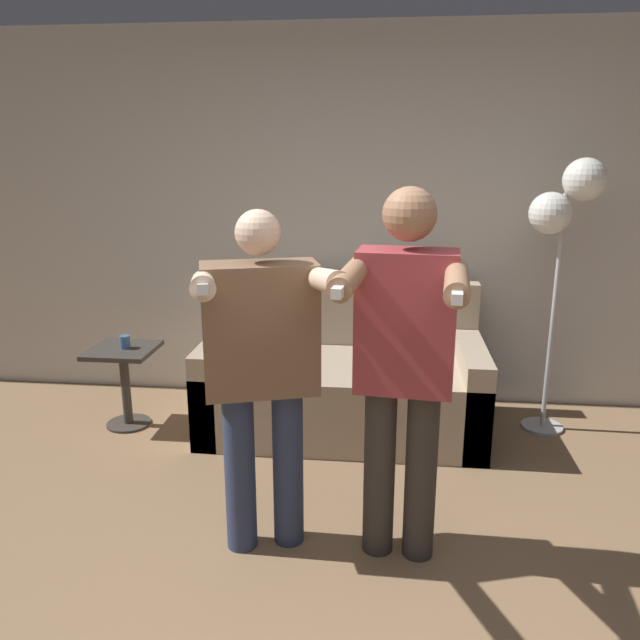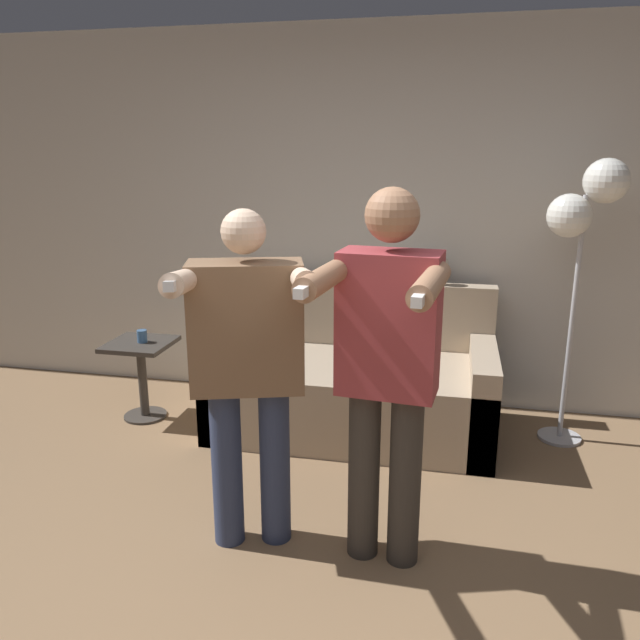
{
  "view_description": "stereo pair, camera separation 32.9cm",
  "coord_description": "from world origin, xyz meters",
  "px_view_note": "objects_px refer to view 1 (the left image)",
  "views": [
    {
      "loc": [
        0.17,
        -1.85,
        1.79
      ],
      "look_at": [
        -0.18,
        1.31,
        0.91
      ],
      "focal_mm": 35.0,
      "sensor_mm": 36.0,
      "label": 1
    },
    {
      "loc": [
        0.49,
        -1.8,
        1.79
      ],
      "look_at": [
        -0.18,
        1.31,
        0.91
      ],
      "focal_mm": 35.0,
      "sensor_mm": 36.0,
      "label": 2
    }
  ],
  "objects_px": {
    "person_right": "(404,357)",
    "person_left": "(262,361)",
    "floor_lamp": "(566,211)",
    "cup": "(125,342)",
    "side_table": "(124,371)",
    "couch": "(343,384)",
    "cat": "(404,269)"
  },
  "relations": [
    {
      "from": "person_right",
      "to": "person_left",
      "type": "bearing_deg",
      "value": -174.54
    },
    {
      "from": "person_right",
      "to": "floor_lamp",
      "type": "distance_m",
      "value": 1.81
    },
    {
      "from": "floor_lamp",
      "to": "cup",
      "type": "distance_m",
      "value": 2.87
    },
    {
      "from": "floor_lamp",
      "to": "side_table",
      "type": "distance_m",
      "value": 2.96
    },
    {
      "from": "couch",
      "to": "person_right",
      "type": "relative_size",
      "value": 1.08
    },
    {
      "from": "couch",
      "to": "person_right",
      "type": "xyz_separation_m",
      "value": [
        0.35,
        -1.35,
        0.66
      ]
    },
    {
      "from": "cat",
      "to": "floor_lamp",
      "type": "relative_size",
      "value": 0.28
    },
    {
      "from": "cat",
      "to": "floor_lamp",
      "type": "bearing_deg",
      "value": -15.68
    },
    {
      "from": "person_left",
      "to": "couch",
      "type": "bearing_deg",
      "value": 62.18
    },
    {
      "from": "cup",
      "to": "couch",
      "type": "bearing_deg",
      "value": 6.26
    },
    {
      "from": "person_right",
      "to": "floor_lamp",
      "type": "relative_size",
      "value": 0.95
    },
    {
      "from": "couch",
      "to": "cat",
      "type": "bearing_deg",
      "value": 43.42
    },
    {
      "from": "cup",
      "to": "cat",
      "type": "bearing_deg",
      "value": 15.99
    },
    {
      "from": "cat",
      "to": "couch",
      "type": "bearing_deg",
      "value": -136.58
    },
    {
      "from": "cat",
      "to": "side_table",
      "type": "xyz_separation_m",
      "value": [
        -1.81,
        -0.51,
        -0.62
      ]
    },
    {
      "from": "cat",
      "to": "cup",
      "type": "bearing_deg",
      "value": -164.01
    },
    {
      "from": "person_right",
      "to": "side_table",
      "type": "bearing_deg",
      "value": 151.61
    },
    {
      "from": "couch",
      "to": "person_right",
      "type": "height_order",
      "value": "person_right"
    },
    {
      "from": "person_left",
      "to": "cup",
      "type": "bearing_deg",
      "value": 116.91
    },
    {
      "from": "person_right",
      "to": "floor_lamp",
      "type": "height_order",
      "value": "floor_lamp"
    },
    {
      "from": "floor_lamp",
      "to": "couch",
      "type": "bearing_deg",
      "value": -176.1
    },
    {
      "from": "cat",
      "to": "person_left",
      "type": "bearing_deg",
      "value": -110.46
    },
    {
      "from": "person_left",
      "to": "cup",
      "type": "relative_size",
      "value": 18.59
    },
    {
      "from": "person_right",
      "to": "couch",
      "type": "bearing_deg",
      "value": 109.96
    },
    {
      "from": "cup",
      "to": "person_right",
      "type": "bearing_deg",
      "value": -34.31
    },
    {
      "from": "side_table",
      "to": "person_right",
      "type": "bearing_deg",
      "value": -33.99
    },
    {
      "from": "person_right",
      "to": "cat",
      "type": "height_order",
      "value": "person_right"
    },
    {
      "from": "cat",
      "to": "side_table",
      "type": "distance_m",
      "value": 1.98
    },
    {
      "from": "floor_lamp",
      "to": "person_left",
      "type": "bearing_deg",
      "value": -137.77
    },
    {
      "from": "side_table",
      "to": "couch",
      "type": "bearing_deg",
      "value": 6.18
    },
    {
      "from": "cat",
      "to": "side_table",
      "type": "relative_size",
      "value": 0.91
    },
    {
      "from": "person_left",
      "to": "cat",
      "type": "relative_size",
      "value": 3.16
    }
  ]
}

